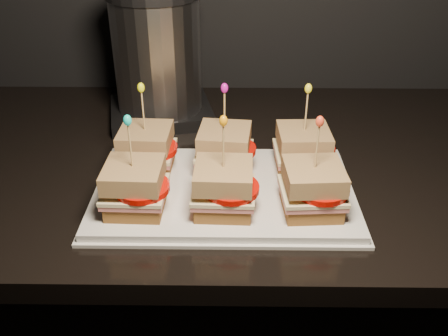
{
  "coord_description": "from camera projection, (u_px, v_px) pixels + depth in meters",
  "views": [
    {
      "loc": [
        -0.67,
        0.83,
        1.39
      ],
      "look_at": [
        -0.68,
        1.52,
        0.97
      ],
      "focal_mm": 40.0,
      "sensor_mm": 36.0,
      "label": 1
    }
  ],
  "objects": [
    {
      "name": "sandwich_0_tomato",
      "position": [
        153.0,
        149.0,
        0.85
      ],
      "size": [
        0.08,
        0.08,
        0.01
      ],
      "primitive_type": "cylinder",
      "color": "#BF0C03",
      "rests_on": "sandwich_0_cheese"
    },
    {
      "name": "sandwich_1_pick",
      "position": [
        224.0,
        114.0,
        0.82
      ],
      "size": [
        0.0,
        0.0,
        0.09
      ],
      "primitive_type": "cylinder",
      "color": "tan",
      "rests_on": "sandwich_1_bread_top"
    },
    {
      "name": "sandwich_4_bread_top",
      "position": [
        223.0,
        175.0,
        0.74
      ],
      "size": [
        0.09,
        0.09,
        0.03
      ],
      "primitive_type": "cube",
      "rotation": [
        0.0,
        0.0,
        -0.04
      ],
      "color": "#72340E",
      "rests_on": "sandwich_4_tomato"
    },
    {
      "name": "sandwich_4_pick",
      "position": [
        223.0,
        149.0,
        0.72
      ],
      "size": [
        0.0,
        0.0,
        0.09
      ],
      "primitive_type": "cylinder",
      "color": "tan",
      "rests_on": "sandwich_4_bread_top"
    },
    {
      "name": "sandwich_3_cheese",
      "position": [
        135.0,
        189.0,
        0.76
      ],
      "size": [
        0.1,
        0.09,
        0.01
      ],
      "primitive_type": "cube",
      "rotation": [
        0.0,
        0.0,
        -0.03
      ],
      "color": "beige",
      "rests_on": "sandwich_3_ham"
    },
    {
      "name": "sandwich_4_bread_bot",
      "position": [
        223.0,
        202.0,
        0.77
      ],
      "size": [
        0.09,
        0.09,
        0.02
      ],
      "primitive_type": "cube",
      "rotation": [
        0.0,
        0.0,
        -0.04
      ],
      "color": "#5D3314",
      "rests_on": "platter"
    },
    {
      "name": "sandwich_5_ham",
      "position": [
        312.0,
        194.0,
        0.76
      ],
      "size": [
        0.1,
        0.09,
        0.01
      ],
      "primitive_type": "cube",
      "rotation": [
        0.0,
        0.0,
        0.06
      ],
      "color": "#C66D64",
      "rests_on": "sandwich_5_bread_bot"
    },
    {
      "name": "platter",
      "position": [
        224.0,
        192.0,
        0.83
      ],
      "size": [
        0.42,
        0.26,
        0.02
      ],
      "primitive_type": "cube",
      "color": "white",
      "rests_on": "granite_slab"
    },
    {
      "name": "sandwich_3_ham",
      "position": [
        135.0,
        193.0,
        0.76
      ],
      "size": [
        0.1,
        0.09,
        0.01
      ],
      "primitive_type": "cube",
      "rotation": [
        0.0,
        0.0,
        -0.03
      ],
      "color": "#C66D64",
      "rests_on": "sandwich_3_bread_bot"
    },
    {
      "name": "sandwich_1_bread_top",
      "position": [
        224.0,
        137.0,
        0.85
      ],
      "size": [
        0.09,
        0.09,
        0.03
      ],
      "primitive_type": "cube",
      "rotation": [
        0.0,
        0.0,
        -0.11
      ],
      "color": "#72340E",
      "rests_on": "sandwich_1_tomato"
    },
    {
      "name": "sandwich_2_bread_bot",
      "position": [
        301.0,
        163.0,
        0.87
      ],
      "size": [
        0.09,
        0.09,
        0.02
      ],
      "primitive_type": "cube",
      "rotation": [
        0.0,
        0.0,
        0.04
      ],
      "color": "#5D3314",
      "rests_on": "platter"
    },
    {
      "name": "sandwich_3_bread_bot",
      "position": [
        136.0,
        202.0,
        0.77
      ],
      "size": [
        0.09,
        0.09,
        0.02
      ],
      "primitive_type": "cube",
      "rotation": [
        0.0,
        0.0,
        -0.03
      ],
      "color": "#5D3314",
      "rests_on": "platter"
    },
    {
      "name": "sandwich_2_frill",
      "position": [
        308.0,
        88.0,
        0.8
      ],
      "size": [
        0.01,
        0.01,
        0.02
      ],
      "primitive_type": "ellipsoid",
      "color": "yellow",
      "rests_on": "sandwich_2_pick"
    },
    {
      "name": "sandwich_5_bread_top",
      "position": [
        314.0,
        176.0,
        0.74
      ],
      "size": [
        0.09,
        0.09,
        0.03
      ],
      "primitive_type": "cube",
      "rotation": [
        0.0,
        0.0,
        0.06
      ],
      "color": "#72340E",
      "rests_on": "sandwich_5_tomato"
    },
    {
      "name": "sandwich_1_cheese",
      "position": [
        224.0,
        151.0,
        0.86
      ],
      "size": [
        0.1,
        0.1,
        0.01
      ],
      "primitive_type": "cube",
      "rotation": [
        0.0,
        0.0,
        -0.11
      ],
      "color": "beige",
      "rests_on": "sandwich_1_ham"
    },
    {
      "name": "sandwich_1_tomato",
      "position": [
        231.0,
        149.0,
        0.85
      ],
      "size": [
        0.08,
        0.08,
        0.01
      ],
      "primitive_type": "cylinder",
      "color": "#BF0C03",
      "rests_on": "sandwich_1_cheese"
    },
    {
      "name": "sandwich_5_pick",
      "position": [
        317.0,
        150.0,
        0.72
      ],
      "size": [
        0.0,
        0.0,
        0.09
      ],
      "primitive_type": "cylinder",
      "color": "tan",
      "rests_on": "sandwich_5_bread_top"
    },
    {
      "name": "sandwich_5_frill",
      "position": [
        320.0,
        121.0,
        0.7
      ],
      "size": [
        0.01,
        0.01,
        0.02
      ],
      "primitive_type": "ellipsoid",
      "color": "#E24123",
      "rests_on": "sandwich_5_pick"
    },
    {
      "name": "sandwich_0_pick",
      "position": [
        143.0,
        113.0,
        0.83
      ],
      "size": [
        0.0,
        0.0,
        0.09
      ],
      "primitive_type": "cylinder",
      "color": "tan",
      "rests_on": "sandwich_0_bread_top"
    },
    {
      "name": "sandwich_0_frill",
      "position": [
        141.0,
        88.0,
        0.8
      ],
      "size": [
        0.01,
        0.01,
        0.02
      ],
      "primitive_type": "ellipsoid",
      "color": "#EAEE0D",
      "rests_on": "sandwich_0_pick"
    },
    {
      "name": "sandwich_5_bread_bot",
      "position": [
        311.0,
        203.0,
        0.77
      ],
      "size": [
        0.09,
        0.09,
        0.02
      ],
      "primitive_type": "cube",
      "rotation": [
        0.0,
        0.0,
        0.06
      ],
      "color": "#5D3314",
      "rests_on": "platter"
    },
    {
      "name": "platter_rim",
      "position": [
        224.0,
        195.0,
        0.84
      ],
      "size": [
        0.44,
        0.27,
        0.01
      ],
      "primitive_type": "cube",
      "color": "white",
      "rests_on": "granite_slab"
    },
    {
      "name": "sandwich_3_frill",
      "position": [
        127.0,
        120.0,
        0.7
      ],
      "size": [
        0.01,
        0.01,
        0.02
      ],
      "primitive_type": "ellipsoid",
      "color": "#13CBB8",
      "rests_on": "sandwich_3_pick"
    },
    {
      "name": "sandwich_0_cheese",
      "position": [
        147.0,
        151.0,
        0.86
      ],
      "size": [
        0.1,
        0.1,
        0.01
      ],
      "primitive_type": "cube",
      "rotation": [
        0.0,
        0.0,
        -0.04
      ],
      "color": "beige",
      "rests_on": "sandwich_0_ham"
    },
    {
      "name": "appliance_base",
      "position": [
        161.0,
        112.0,
        1.09
      ],
      "size": [
        0.25,
        0.22,
        0.03
      ],
      "primitive_type": "cube",
      "rotation": [
        0.0,
        0.0,
        0.21
      ],
      "color": "#262628",
      "rests_on": "granite_slab"
    },
    {
      "name": "sandwich_3_pick",
      "position": [
        131.0,
        148.0,
        0.72
      ],
      "size": [
        0.0,
        0.0,
        0.09
      ],
      "primitive_type": "cylinder",
      "color": "tan",
      "rests_on": "sandwich_3_bread_top"
    },
    {
      "name": "sandwich_2_pick",
      "position": [
        306.0,
        114.0,
        0.82
      ],
      "size": [
        0.0,
        0.0,
        0.09
      ],
      "primitive_type": "cylinder",
      "color": "tan",
      "rests_on": "sandwich_2_bread_top"
    },
    {
      "name": "sandwich_2_tomato",
      "position": [
        310.0,
        150.0,
        0.85
      ],
      "size": [
        0.08,
        0.08,
        0.01
      ],
      "primitive_type": "cylinder",
      "color": "#BF0C03",
      "rests_on": "sandwich_2_cheese"
    },
    {
      "name": "sandwich_0_ham",
      "position": [
        147.0,
        154.0,
        0.87
      ],
      "size": [
        0.1,
        0.09,
        0.01
      ],
      "primitive_type": "cube",
      "rotation": [
        0.0,
        0.0,
        -0.04
      ],
      "color": "#C66D64",
      "rests_on": "sandwich_0_bread_bot"
    },
    {
      "name": "appliance",
      "position": [
        157.0,
        57.0,
        1.03
      ],
      "size": [
        0.21,
        0.18,
        0.28
      ],
      "primitive_type": null,
      "color": "silver",
      "rests_on": "granite_slab"
    },
    {
      "name": "sandwich_0_bread_top",
      "position": [
        145.0,
        137.0,
        0.85
      ],
      "size": [
        0.09,
        0.09,
        0.03
      ],
      "primitive_type": "cube",
      "rotation": [
        0.0,
        0.0,
        -0.04
      ],
      "color": "#72340E",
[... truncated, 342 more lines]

